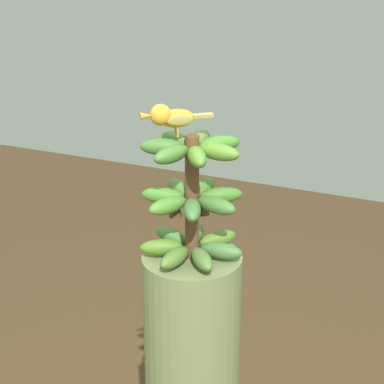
% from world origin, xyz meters
% --- Properties ---
extents(banana_bunch, '(0.28, 0.28, 0.34)m').
position_xyz_m(banana_bunch, '(-0.00, 0.00, 1.53)').
color(banana_bunch, brown).
rests_on(banana_bunch, banana_tree).
extents(perched_bird, '(0.16, 0.13, 0.08)m').
position_xyz_m(perched_bird, '(-0.05, -0.03, 1.75)').
color(perched_bird, '#C68933').
rests_on(perched_bird, banana_bunch).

